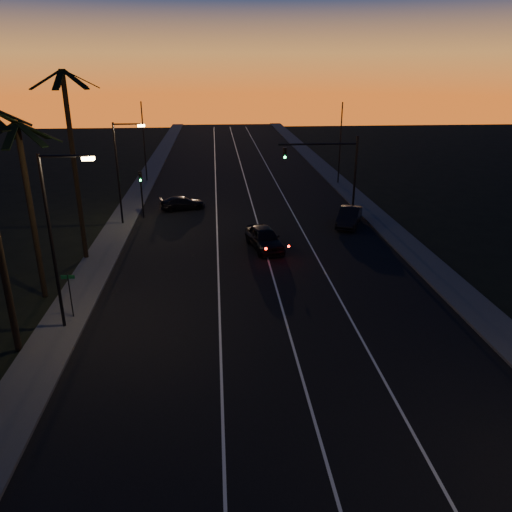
{
  "coord_description": "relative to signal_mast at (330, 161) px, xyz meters",
  "views": [
    {
      "loc": [
        -3.0,
        -3.48,
        12.71
      ],
      "look_at": [
        -1.0,
        20.84,
        3.37
      ],
      "focal_mm": 35.0,
      "sensor_mm": 36.0,
      "label": 1
    }
  ],
  "objects": [
    {
      "name": "road",
      "position": [
        -7.14,
        -9.99,
        -4.78
      ],
      "size": [
        20.0,
        170.0,
        0.01
      ],
      "primitive_type": "cube",
      "color": "black",
      "rests_on": "ground"
    },
    {
      "name": "sidewalk_left",
      "position": [
        -18.34,
        -9.99,
        -4.7
      ],
      "size": [
        2.4,
        170.0,
        0.16
      ],
      "primitive_type": "cube",
      "color": "#3E3E3B",
      "rests_on": "ground"
    },
    {
      "name": "sidewalk_right",
      "position": [
        4.06,
        -9.99,
        -4.7
      ],
      "size": [
        2.4,
        170.0,
        0.16
      ],
      "primitive_type": "cube",
      "color": "#3E3E3B",
      "rests_on": "ground"
    },
    {
      "name": "lane_stripe_left",
      "position": [
        -10.14,
        -9.99,
        -4.76
      ],
      "size": [
        0.12,
        160.0,
        0.01
      ],
      "primitive_type": "cube",
      "color": "silver",
      "rests_on": "road"
    },
    {
      "name": "lane_stripe_mid",
      "position": [
        -6.64,
        -9.99,
        -4.76
      ],
      "size": [
        0.12,
        160.0,
        0.01
      ],
      "primitive_type": "cube",
      "color": "silver",
      "rests_on": "road"
    },
    {
      "name": "lane_stripe_right",
      "position": [
        -3.14,
        -9.99,
        -4.76
      ],
      "size": [
        0.12,
        160.0,
        0.01
      ],
      "primitive_type": "cube",
      "color": "silver",
      "rests_on": "road"
    },
    {
      "name": "palm_mid",
      "position": [
        -20.34,
        -15.99,
        1.47
      ],
      "size": [
        4.25,
        4.16,
        10.03
      ],
      "color": "black",
      "rests_on": "ground"
    },
    {
      "name": "palm_far",
      "position": [
        -19.34,
        -9.99,
        2.83
      ],
      "size": [
        4.25,
        4.16,
        12.53
      ],
      "color": "black",
      "rests_on": "ground"
    },
    {
      "name": "streetlight_left_near",
      "position": [
        -17.84,
        -19.99,
        0.54
      ],
      "size": [
        2.55,
        0.26,
        9.0
      ],
      "color": "black",
      "rests_on": "ground"
    },
    {
      "name": "streetlight_left_far",
      "position": [
        -17.82,
        -1.99,
        0.28
      ],
      "size": [
        2.55,
        0.26,
        8.5
      ],
      "color": "black",
      "rests_on": "ground"
    },
    {
      "name": "street_sign",
      "position": [
        -17.94,
        -18.99,
        -3.13
      ],
      "size": [
        0.7,
        0.06,
        2.6
      ],
      "color": "black",
      "rests_on": "ground"
    },
    {
      "name": "signal_mast",
      "position": [
        0.0,
        0.0,
        0.0
      ],
      "size": [
        7.1,
        0.41,
        7.0
      ],
      "color": "black",
      "rests_on": "ground"
    },
    {
      "name": "signal_post",
      "position": [
        -16.64,
        -0.01,
        -1.89
      ],
      "size": [
        0.28,
        0.37,
        4.2
      ],
      "color": "black",
      "rests_on": "ground"
    },
    {
      "name": "far_pole_left",
      "position": [
        -18.14,
        15.01,
        -0.28
      ],
      "size": [
        0.14,
        0.14,
        9.0
      ],
      "primitive_type": "cylinder",
      "color": "black",
      "rests_on": "ground"
    },
    {
      "name": "far_pole_right",
      "position": [
        3.86,
        12.01,
        -0.28
      ],
      "size": [
        0.14,
        0.14,
        9.0
      ],
      "primitive_type": "cylinder",
      "color": "black",
      "rests_on": "ground"
    },
    {
      "name": "lead_car",
      "position": [
        -6.68,
        -8.92,
        -3.95
      ],
      "size": [
        2.98,
        5.66,
        1.65
      ],
      "color": "black",
      "rests_on": "road"
    },
    {
      "name": "right_car",
      "position": [
        1.03,
        -3.78,
        -4.0
      ],
      "size": [
        3.31,
        4.94,
        1.54
      ],
      "color": "black",
      "rests_on": "road"
    },
    {
      "name": "cross_car",
      "position": [
        -13.31,
        2.45,
        -4.16
      ],
      "size": [
        4.54,
        2.77,
        1.23
      ],
      "color": "black",
      "rests_on": "road"
    }
  ]
}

